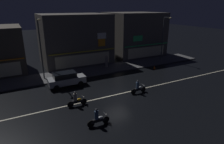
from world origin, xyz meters
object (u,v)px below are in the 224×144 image
Objects in this scene: pedestrian_on_sidewalk at (107,62)px; motorcycle_following at (138,88)px; parked_car_near_kerb at (66,79)px; motorcycle_trailing_far at (98,118)px; streetlamp_west at (41,45)px; motorcycle_lead at (76,100)px; streetlamp_mid at (164,35)px; traffic_cone at (154,67)px.

pedestrian_on_sidewalk is 9.80m from motorcycle_following.
parked_car_near_kerb reaches higher than motorcycle_trailing_far.
streetlamp_west reaches higher than motorcycle_trailing_far.
parked_car_near_kerb is at bearing -57.50° from streetlamp_west.
parked_car_near_kerb reaches higher than motorcycle_lead.
motorcycle_lead is at bearing -79.51° from streetlamp_west.
streetlamp_west is at bearing -178.47° from streetlamp_mid.
pedestrian_on_sidewalk is at bearing -114.81° from motorcycle_trailing_far.
streetlamp_mid is 15.43m from motorcycle_following.
motorcycle_lead is 15.09m from traffic_cone.
motorcycle_following is (6.83, -0.33, 0.00)m from motorcycle_lead.
streetlamp_mid reaches higher than motorcycle_following.
pedestrian_on_sidewalk is (9.34, 0.88, -3.60)m from streetlamp_west.
motorcycle_following is at bearing -140.17° from traffic_cone.
parked_car_near_kerb is (2.03, -3.18, -3.74)m from streetlamp_west.
pedestrian_on_sidewalk is 8.36m from parked_car_near_kerb.
parked_car_near_kerb is 9.20m from motorcycle_trailing_far.
motorcycle_lead reaches higher than traffic_cone.
streetlamp_mid is 1.70× the size of parked_car_near_kerb.
streetlamp_west reaches higher than traffic_cone.
parked_car_near_kerb is 5.39m from motorcycle_lead.
motorcycle_following is 3.45× the size of traffic_cone.
pedestrian_on_sidewalk reaches higher than parked_car_near_kerb.
motorcycle_following is at bearing 138.25° from parked_car_near_kerb.
motorcycle_following is 1.00× the size of motorcycle_trailing_far.
pedestrian_on_sidewalk is 7.33m from traffic_cone.
streetlamp_mid is (20.02, 0.54, -0.17)m from streetlamp_west.
streetlamp_west is 16.42m from traffic_cone.
streetlamp_west is at bearing -8.02° from pedestrian_on_sidewalk.
parked_car_near_kerb is at bearing -168.33° from streetlamp_mid.
motorcycle_following is at bearing -46.55° from streetlamp_west.
traffic_cone is at bearing -141.09° from motorcycle_trailing_far.
parked_car_near_kerb is 2.26× the size of motorcycle_trailing_far.
pedestrian_on_sidewalk is at bearing -150.98° from parked_car_near_kerb.
pedestrian_on_sidewalk is at bearing -87.30° from motorcycle_following.
traffic_cone is (13.99, 5.65, -0.36)m from motorcycle_lead.
traffic_cone is (13.45, 9.47, -0.36)m from motorcycle_trailing_far.
pedestrian_on_sidewalk reaches higher than motorcycle_trailing_far.
streetlamp_west is at bearing -76.52° from motorcycle_trailing_far.
streetlamp_west is 4.02× the size of motorcycle_lead.
streetlamp_west reaches higher than motorcycle_lead.
motorcycle_lead is 1.00× the size of motorcycle_following.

